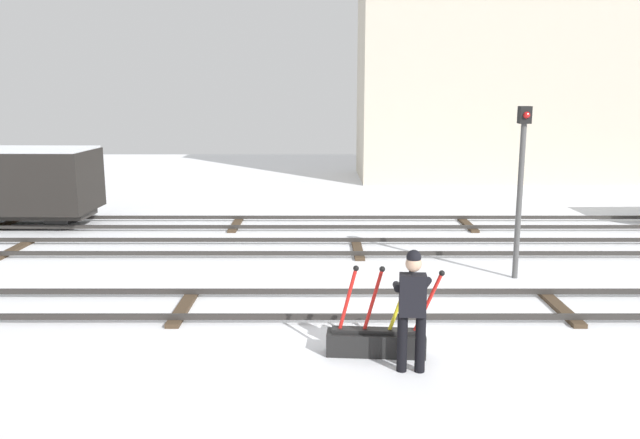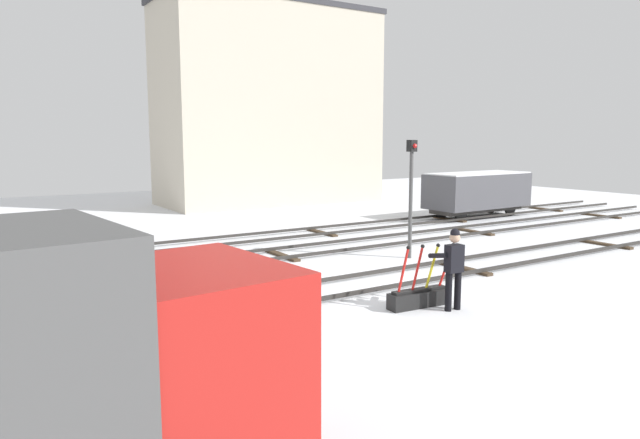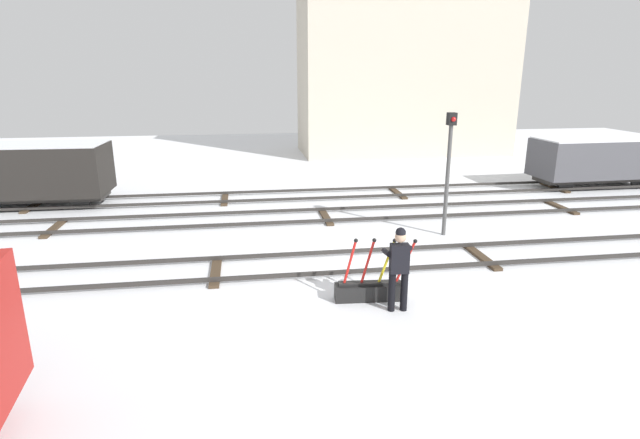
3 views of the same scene
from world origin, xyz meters
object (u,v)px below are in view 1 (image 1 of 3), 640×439
at_px(switch_lever_frame, 378,339).
at_px(rail_worker, 414,303).
at_px(freight_car_near_switch, 9,182).
at_px(signal_post, 523,174).

xyz_separation_m(switch_lever_frame, rail_worker, (0.45, -0.57, 0.79)).
relative_size(switch_lever_frame, rail_worker, 0.98).
xyz_separation_m(rail_worker, freight_car_near_switch, (-10.68, 10.20, 0.32)).
height_order(switch_lever_frame, signal_post, signal_post).
bearing_deg(switch_lever_frame, freight_car_near_switch, 141.09).
bearing_deg(freight_car_near_switch, switch_lever_frame, -41.80).
distance_m(rail_worker, freight_car_near_switch, 14.77).
height_order(rail_worker, freight_car_near_switch, freight_car_near_switch).
bearing_deg(freight_car_near_switch, rail_worker, -42.23).
relative_size(rail_worker, freight_car_near_switch, 0.35).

